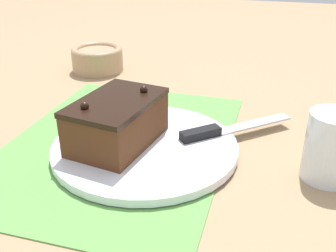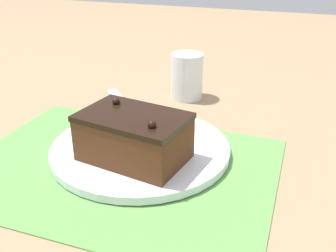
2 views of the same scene
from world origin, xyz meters
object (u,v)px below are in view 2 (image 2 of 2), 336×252
drinking_glass (187,76)px  serving_knife (130,112)px  cake_plate (141,148)px  chocolate_cake (134,137)px

drinking_glass → serving_knife: bearing=69.2°
cake_plate → drinking_glass: bearing=-89.0°
chocolate_cake → drinking_glass: size_ratio=1.73×
chocolate_cake → serving_knife: bearing=-63.2°
chocolate_cake → cake_plate: bearing=-78.9°
serving_knife → drinking_glass: (-0.06, -0.16, 0.03)m
chocolate_cake → drinking_glass: bearing=-87.7°
chocolate_cake → serving_knife: chocolate_cake is taller
cake_plate → chocolate_cake: bearing=101.1°
serving_knife → drinking_glass: 0.17m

